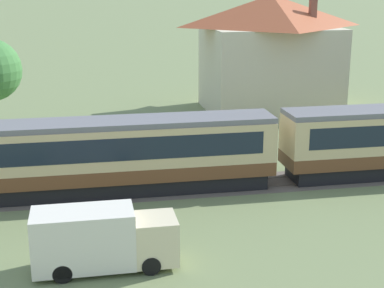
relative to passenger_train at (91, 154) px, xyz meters
name	(u,v)px	position (x,y,z in m)	size (l,w,h in m)	color
passenger_train	(91,154)	(0.00, 0.00, 0.00)	(111.33, 2.88, 4.27)	brown
railway_track	(17,199)	(-4.18, 0.00, -2.36)	(150.05, 3.60, 0.04)	#665B51
station_house_terracotta_roof	(270,52)	(16.36, 18.71, 2.98)	(12.01, 10.11, 10.36)	beige
delivery_truck_cream	(102,239)	(0.20, -9.06, -1.00)	(6.02, 2.02, 2.68)	beige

